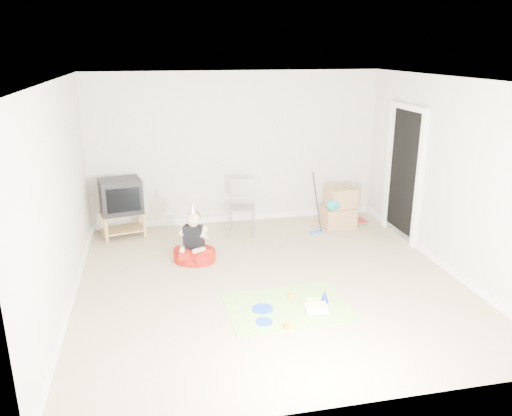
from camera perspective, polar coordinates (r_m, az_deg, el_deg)
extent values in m
plane|color=tan|center=(6.70, 1.56, -8.33)|extent=(5.00, 5.00, 0.00)
cube|color=black|center=(8.28, 16.60, 3.62)|extent=(0.02, 0.90, 2.05)
cube|color=#9D7B47|center=(8.36, -15.03, -0.55)|extent=(0.75, 0.57, 0.03)
cube|color=#9D7B47|center=(8.45, -14.88, -2.37)|extent=(0.75, 0.57, 0.03)
cube|color=#9D7B47|center=(8.21, -16.75, -2.47)|extent=(0.06, 0.06, 0.42)
cube|color=#9D7B47|center=(8.31, -12.63, -1.88)|extent=(0.06, 0.06, 0.42)
cube|color=#9D7B47|center=(8.55, -17.16, -1.71)|extent=(0.06, 0.06, 0.42)
cube|color=#9D7B47|center=(8.64, -13.20, -1.15)|extent=(0.06, 0.06, 0.42)
cube|color=black|center=(8.28, -15.19, 1.34)|extent=(0.72, 0.64, 0.54)
cube|color=gray|center=(8.17, -1.65, -0.01)|extent=(0.51, 0.49, 0.03)
cylinder|color=gray|center=(8.19, -2.97, 0.11)|extent=(0.02, 0.02, 0.93)
cylinder|color=gray|center=(8.16, -0.32, 0.07)|extent=(0.02, 0.02, 0.93)
cube|color=#AB8052|center=(8.69, 9.34, -1.04)|extent=(0.56, 0.44, 0.35)
cube|color=#AB8052|center=(8.63, 9.68, 1.21)|extent=(0.51, 0.42, 0.33)
ellipsoid|color=#0D9295|center=(8.43, 8.83, 0.35)|extent=(0.24, 0.17, 0.19)
cube|color=blue|center=(8.40, 6.91, -2.77)|extent=(0.26, 0.15, 0.03)
cylinder|color=black|center=(8.24, 7.04, 0.43)|extent=(0.11, 0.33, 0.96)
cube|color=#287A3B|center=(8.99, 11.66, -1.60)|extent=(0.23, 0.29, 0.03)
cube|color=#B4262B|center=(8.98, 11.67, -1.41)|extent=(0.24, 0.30, 0.03)
cylinder|color=#A7180F|center=(7.32, -7.04, -5.39)|extent=(0.81, 0.81, 0.17)
cube|color=black|center=(7.22, -7.12, -3.42)|extent=(0.32, 0.26, 0.37)
sphere|color=#CBAB87|center=(7.12, -7.21, -1.30)|extent=(0.26, 0.26, 0.20)
cone|color=silver|center=(7.07, -7.26, 0.02)|extent=(0.10, 0.10, 0.15)
cube|color=#F33399|center=(6.08, 3.59, -11.24)|extent=(1.49, 1.11, 0.01)
cube|color=white|center=(6.00, 6.88, -11.39)|extent=(0.28, 0.23, 0.07)
cube|color=#46C470|center=(6.01, 6.87, -11.62)|extent=(0.28, 0.23, 0.01)
cylinder|color=beige|center=(5.91, 6.12, -11.08)|extent=(0.01, 0.01, 0.07)
cylinder|color=beige|center=(5.92, 6.46, -11.05)|extent=(0.01, 0.01, 0.07)
cylinder|color=beige|center=(5.93, 6.81, -11.03)|extent=(0.01, 0.01, 0.07)
cylinder|color=beige|center=(5.93, 7.16, -11.01)|extent=(0.01, 0.01, 0.07)
cylinder|color=beige|center=(5.94, 7.50, -10.98)|extent=(0.01, 0.01, 0.07)
cylinder|color=beige|center=(5.95, 7.85, -10.96)|extent=(0.01, 0.01, 0.07)
cylinder|color=beige|center=(5.98, 5.96, -10.70)|extent=(0.01, 0.01, 0.07)
cylinder|color=beige|center=(5.99, 6.31, -10.68)|extent=(0.01, 0.01, 0.07)
cylinder|color=beige|center=(6.00, 6.65, -10.65)|extent=(0.01, 0.01, 0.07)
cylinder|color=beige|center=(6.00, 6.99, -10.63)|extent=(0.01, 0.01, 0.07)
cylinder|color=beige|center=(6.01, 7.33, -10.61)|extent=(0.01, 0.01, 0.07)
cylinder|color=blue|center=(6.02, 0.75, -11.44)|extent=(0.34, 0.34, 0.01)
cylinder|color=blue|center=(5.77, 0.92, -12.87)|extent=(0.26, 0.26, 0.01)
cylinder|color=orange|center=(6.24, 4.00, -10.03)|extent=(0.08, 0.08, 0.07)
cylinder|color=orange|center=(5.64, 3.64, -13.24)|extent=(0.08, 0.08, 0.08)
cone|color=#1B2ABE|center=(6.20, 7.85, -9.94)|extent=(0.12, 0.12, 0.15)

